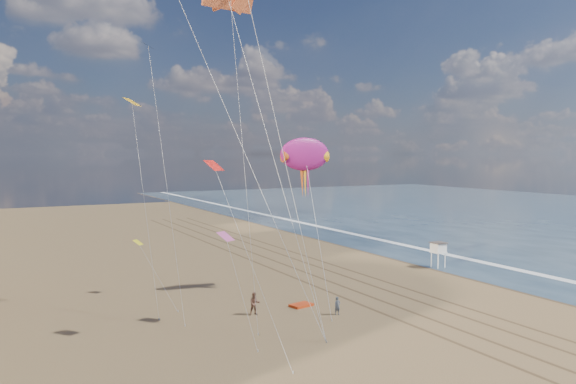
% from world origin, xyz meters
% --- Properties ---
extents(ground, '(260.00, 260.00, 0.00)m').
position_xyz_m(ground, '(0.00, 0.00, 0.00)').
color(ground, brown).
rests_on(ground, ground).
extents(wet_sand, '(260.00, 260.00, 0.00)m').
position_xyz_m(wet_sand, '(19.00, 40.00, 0.00)').
color(wet_sand, '#42301E').
rests_on(wet_sand, ground).
extents(foam, '(260.00, 260.00, 0.00)m').
position_xyz_m(foam, '(23.20, 40.00, 0.00)').
color(foam, white).
rests_on(foam, ground).
extents(tracks, '(7.68, 120.00, 0.01)m').
position_xyz_m(tracks, '(2.55, 30.00, 0.01)').
color(tracks, brown).
rests_on(tracks, ground).
extents(lifeguard_stand, '(1.63, 1.63, 2.94)m').
position_xyz_m(lifeguard_stand, '(16.23, 27.30, 2.26)').
color(lifeguard_stand, white).
rests_on(lifeguard_stand, ground).
extents(grounded_kite, '(2.10, 1.56, 0.21)m').
position_xyz_m(grounded_kite, '(-6.04, 20.21, 0.11)').
color(grounded_kite, red).
rests_on(grounded_kite, ground).
extents(show_kite, '(4.89, 5.47, 16.48)m').
position_xyz_m(show_kite, '(-2.86, 25.14, 13.07)').
color(show_kite, '#9D1877').
rests_on(show_kite, ground).
extents(kite_flyer_a, '(0.56, 0.38, 1.49)m').
position_xyz_m(kite_flyer_a, '(-4.71, 16.56, 0.74)').
color(kite_flyer_a, '#505A68').
rests_on(kite_flyer_a, ground).
extents(kite_flyer_b, '(1.04, 0.89, 1.86)m').
position_xyz_m(kite_flyer_b, '(-10.67, 19.76, 0.93)').
color(kite_flyer_b, brown).
rests_on(kite_flyer_b, ground).
extents(small_kites, '(8.34, 16.85, 22.16)m').
position_xyz_m(small_kites, '(-15.42, 23.38, 16.60)').
color(small_kites, '#EFA314').
rests_on(small_kites, ground).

